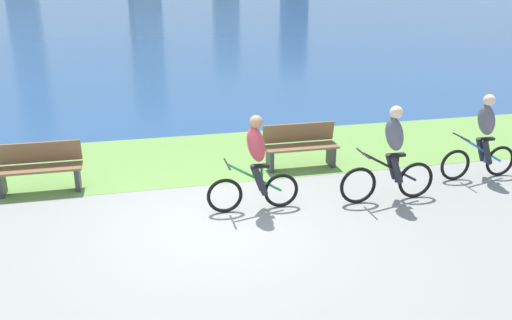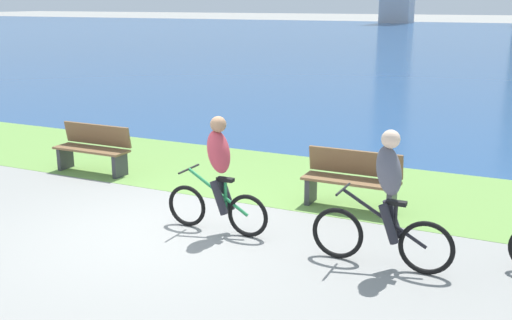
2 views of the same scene
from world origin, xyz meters
name	(u,v)px [view 1 (image 1 of 2)]	position (x,y,z in m)	size (l,w,h in m)	color
ground_plane	(215,226)	(0.00, 0.00, 0.00)	(300.00, 300.00, 0.00)	gray
grass_strip_bayside	(190,158)	(0.00, 3.34, 0.00)	(120.00, 3.25, 0.01)	#6B9947
bay_water_surface	(137,9)	(0.00, 48.92, 0.00)	(300.00, 87.91, 0.00)	navy
cyclist_lead	(255,163)	(0.76, 0.47, 0.83)	(1.57, 0.52, 1.65)	black
cyclist_trailing	(392,155)	(3.13, 0.31, 0.84)	(1.75, 0.52, 1.70)	black
cyclist_distant_rear	(483,137)	(5.32, 0.90, 0.83)	(1.59, 0.52, 1.65)	black
bench_near_path	(39,168)	(-2.86, 2.16, 0.45)	(1.50, 0.47, 0.90)	brown
bench_far_along_path	(300,146)	(2.12, 2.27, 0.45)	(1.50, 0.47, 0.90)	brown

